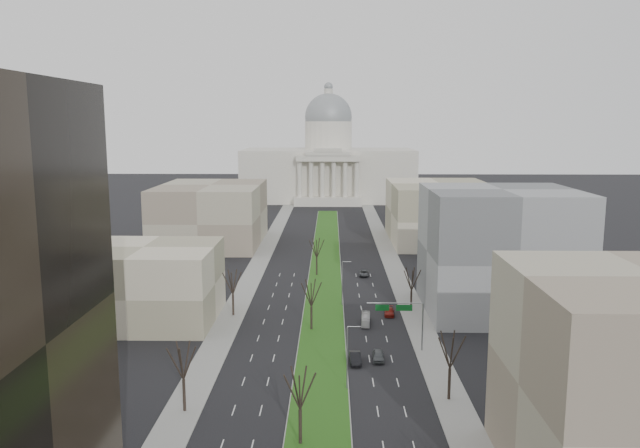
# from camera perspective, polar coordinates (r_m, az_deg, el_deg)

# --- Properties ---
(ground) EXTENTS (600.00, 600.00, 0.00)m
(ground) POSITION_cam_1_polar(r_m,az_deg,el_deg) (150.91, 0.46, -4.74)
(ground) COLOR black
(ground) RESTS_ON ground
(median) EXTENTS (8.00, 222.03, 0.20)m
(median) POSITION_cam_1_polar(r_m,az_deg,el_deg) (149.90, 0.46, -4.79)
(median) COLOR #999993
(median) RESTS_ON ground
(sidewalk_left) EXTENTS (5.00, 330.00, 0.15)m
(sidewalk_left) POSITION_cam_1_polar(r_m,az_deg,el_deg) (128.18, -7.57, -7.33)
(sidewalk_left) COLOR gray
(sidewalk_left) RESTS_ON ground
(sidewalk_right) EXTENTS (5.00, 330.00, 0.15)m
(sidewalk_right) POSITION_cam_1_polar(r_m,az_deg,el_deg) (127.77, 8.28, -7.40)
(sidewalk_right) COLOR gray
(sidewalk_right) RESTS_ON ground
(capitol) EXTENTS (80.00, 46.00, 55.00)m
(capitol) POSITION_cam_1_polar(r_m,az_deg,el_deg) (296.69, 0.76, 5.36)
(capitol) COLOR beige
(capitol) RESTS_ON ground
(building_beige_left) EXTENTS (26.00, 22.00, 14.00)m
(building_beige_left) POSITION_cam_1_polar(r_m,az_deg,el_deg) (120.30, -15.71, -5.29)
(building_beige_left) COLOR tan
(building_beige_left) RESTS_ON ground
(building_grey_right) EXTENTS (28.00, 26.00, 24.00)m
(building_grey_right) POSITION_cam_1_polar(r_m,az_deg,el_deg) (125.22, 16.10, -2.39)
(building_grey_right) COLOR slate
(building_grey_right) RESTS_ON ground
(building_far_left) EXTENTS (30.00, 40.00, 18.00)m
(building_far_left) POSITION_cam_1_polar(r_m,az_deg,el_deg) (191.93, -9.92, 0.89)
(building_far_left) COLOR gray
(building_far_left) RESTS_ON ground
(building_far_right) EXTENTS (30.00, 40.00, 18.00)m
(building_far_right) POSITION_cam_1_polar(r_m,az_deg,el_deg) (196.27, 10.88, 1.04)
(building_far_right) COLOR tan
(building_far_right) RESTS_ON ground
(tree_left_mid) EXTENTS (5.40, 5.40, 9.72)m
(tree_left_mid) POSITION_cam_1_polar(r_m,az_deg,el_deg) (82.20, -12.43, -12.00)
(tree_left_mid) COLOR black
(tree_left_mid) RESTS_ON ground
(tree_left_far) EXTENTS (5.28, 5.28, 9.50)m
(tree_left_far) POSITION_cam_1_polar(r_m,az_deg,el_deg) (119.66, -7.99, -5.18)
(tree_left_far) COLOR black
(tree_left_far) RESTS_ON ground
(tree_right_mid) EXTENTS (5.52, 5.52, 9.94)m
(tree_right_mid) POSITION_cam_1_polar(r_m,az_deg,el_deg) (85.20, 11.85, -11.10)
(tree_right_mid) COLOR black
(tree_right_mid) RESTS_ON ground
(tree_right_far) EXTENTS (5.04, 5.04, 9.07)m
(tree_right_far) POSITION_cam_1_polar(r_m,az_deg,el_deg) (123.16, 8.38, -4.93)
(tree_right_far) COLOR black
(tree_right_far) RESTS_ON ground
(tree_median_a) EXTENTS (5.40, 5.40, 9.72)m
(tree_median_a) POSITION_cam_1_polar(r_m,az_deg,el_deg) (72.76, -1.84, -14.67)
(tree_median_a) COLOR black
(tree_median_a) RESTS_ON ground
(tree_median_b) EXTENTS (5.40, 5.40, 9.72)m
(tree_median_b) POSITION_cam_1_polar(r_m,az_deg,el_deg) (110.49, -0.80, -6.23)
(tree_median_b) COLOR black
(tree_median_b) RESTS_ON ground
(tree_median_c) EXTENTS (5.40, 5.40, 9.72)m
(tree_median_c) POSITION_cam_1_polar(r_m,az_deg,el_deg) (149.40, -0.30, -2.13)
(tree_median_c) COLOR black
(tree_median_c) RESTS_ON ground
(streetlamp_median_b) EXTENTS (1.90, 0.20, 9.16)m
(streetlamp_median_b) POSITION_cam_1_polar(r_m,az_deg,el_deg) (87.40, 2.53, -12.01)
(streetlamp_median_b) COLOR gray
(streetlamp_median_b) RESTS_ON ground
(streetlamp_median_c) EXTENTS (1.90, 0.20, 9.16)m
(streetlamp_median_c) POSITION_cam_1_polar(r_m,az_deg,el_deg) (125.51, 2.07, -5.37)
(streetlamp_median_c) COLOR gray
(streetlamp_median_c) RESTS_ON ground
(mast_arm_signs) EXTENTS (9.12, 0.24, 8.09)m
(mast_arm_signs) POSITION_cam_1_polar(r_m,az_deg,el_deg) (101.83, 7.86, -8.20)
(mast_arm_signs) COLOR gray
(mast_arm_signs) RESTS_ON ground
(car_grey_near) EXTENTS (1.95, 4.49, 1.51)m
(car_grey_near) POSITION_cam_1_polar(r_m,az_deg,el_deg) (99.22, 5.35, -11.90)
(car_grey_near) COLOR #53585B
(car_grey_near) RESTS_ON ground
(car_black) EXTENTS (1.85, 4.90, 1.60)m
(car_black) POSITION_cam_1_polar(r_m,az_deg,el_deg) (97.97, 3.23, -12.13)
(car_black) COLOR black
(car_black) RESTS_ON ground
(car_red) EXTENTS (2.22, 4.71, 1.33)m
(car_red) POSITION_cam_1_polar(r_m,az_deg,el_deg) (121.29, 6.35, -7.98)
(car_red) COLOR maroon
(car_red) RESTS_ON ground
(car_grey_far) EXTENTS (2.52, 4.82, 1.30)m
(car_grey_far) POSITION_cam_1_polar(r_m,az_deg,el_deg) (150.77, 4.05, -4.52)
(car_grey_far) COLOR #4B4F53
(car_grey_far) RESTS_ON ground
(box_van) EXTENTS (1.89, 6.43, 1.77)m
(box_van) POSITION_cam_1_polar(r_m,az_deg,el_deg) (115.83, 4.20, -8.67)
(box_van) COLOR white
(box_van) RESTS_ON ground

